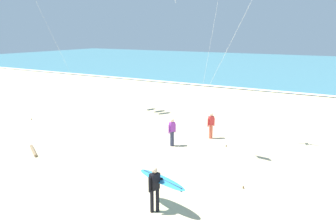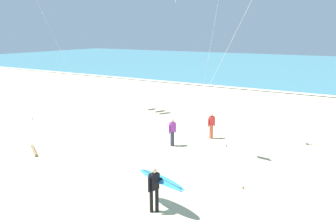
{
  "view_description": "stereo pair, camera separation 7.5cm",
  "coord_description": "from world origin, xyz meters",
  "views": [
    {
      "loc": [
        8.22,
        -5.96,
        6.27
      ],
      "look_at": [
        0.99,
        6.5,
        2.73
      ],
      "focal_mm": 35.11,
      "sensor_mm": 36.0,
      "label": 1
    },
    {
      "loc": [
        8.29,
        -5.92,
        6.27
      ],
      "look_at": [
        0.99,
        6.5,
        2.73
      ],
      "focal_mm": 35.11,
      "sensor_mm": 36.0,
      "label": 2
    }
  ],
  "objects": [
    {
      "name": "bystander_purple_top",
      "position": [
        -0.39,
        9.32,
        0.81
      ],
      "size": [
        0.3,
        0.46,
        1.59
      ],
      "color": "#2D334C",
      "rests_on": "ground"
    },
    {
      "name": "driftwood_log",
      "position": [
        -6.31,
        4.72,
        0.08
      ],
      "size": [
        1.57,
        1.01,
        0.15
      ],
      "primitive_type": "cylinder",
      "rotation": [
        0.0,
        1.57,
        2.61
      ],
      "color": "#846B4C",
      "rests_on": "ground"
    },
    {
      "name": "shoreline_foam",
      "position": [
        0.0,
        29.69,
        0.09
      ],
      "size": [
        160.0,
        0.95,
        0.01
      ],
      "primitive_type": "cube",
      "color": "white",
      "rests_on": "ocean_water"
    },
    {
      "name": "ocean_water",
      "position": [
        0.0,
        59.39,
        0.04
      ],
      "size": [
        160.0,
        60.0,
        0.08
      ],
      "primitive_type": "cube",
      "color": "teal",
      "rests_on": "ground"
    },
    {
      "name": "surfer_lead",
      "position": [
        2.55,
        3.1,
        1.04
      ],
      "size": [
        2.25,
        1.13,
        1.71
      ],
      "color": "black",
      "rests_on": "ground"
    },
    {
      "name": "bystander_red_top",
      "position": [
        0.97,
        11.66,
        0.81
      ],
      "size": [
        0.33,
        0.43,
        1.59
      ],
      "color": "#D8593F",
      "rests_on": "ground"
    }
  ]
}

